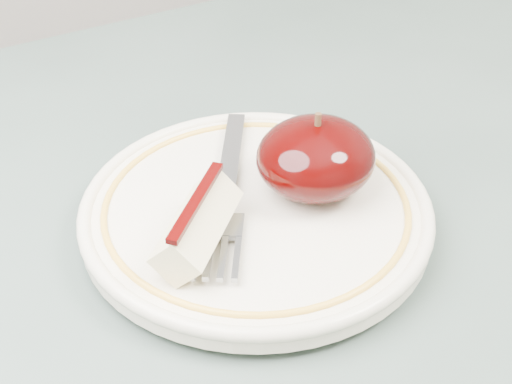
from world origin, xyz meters
TOP-DOWN VIEW (x-y plane):
  - plate at (-0.02, 0.11)m, footprint 0.22×0.22m
  - apple_half at (0.02, 0.10)m, footprint 0.08×0.07m
  - apple_wedge at (-0.07, 0.09)m, footprint 0.08×0.07m
  - fork at (-0.03, 0.12)m, footprint 0.11×0.15m

SIDE VIEW (x-z plane):
  - plate at x=-0.02m, z-range 0.75..0.77m
  - fork at x=-0.03m, z-range 0.77..0.77m
  - apple_wedge at x=-0.07m, z-range 0.77..0.80m
  - apple_half at x=0.02m, z-range 0.76..0.82m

